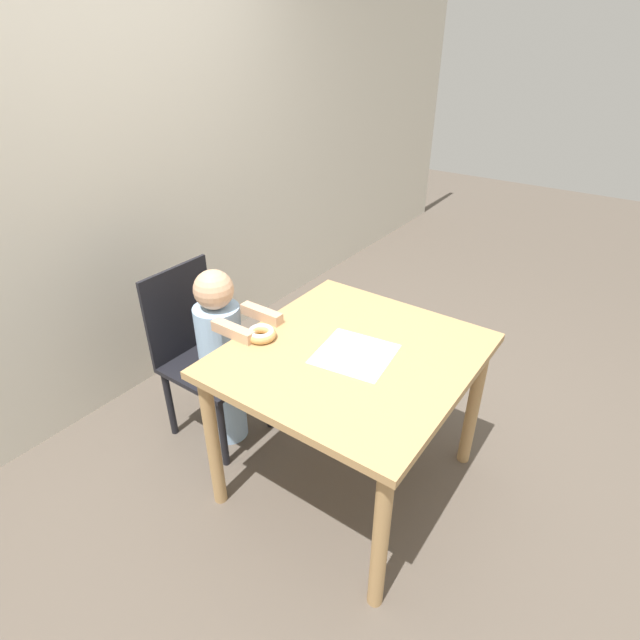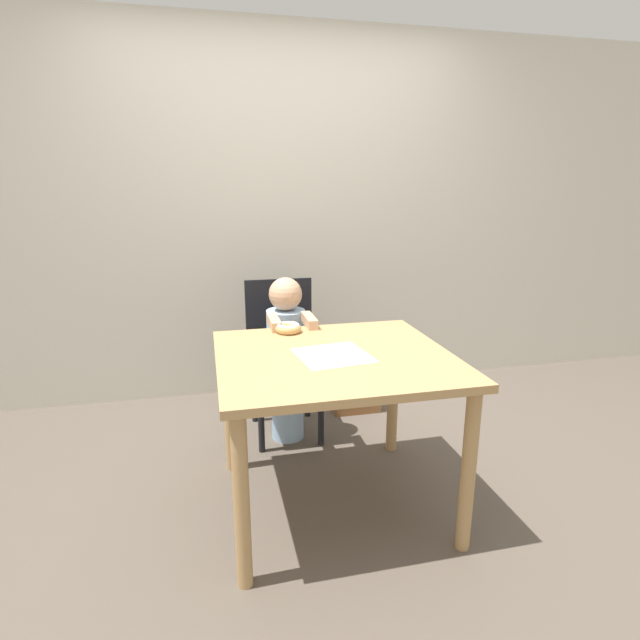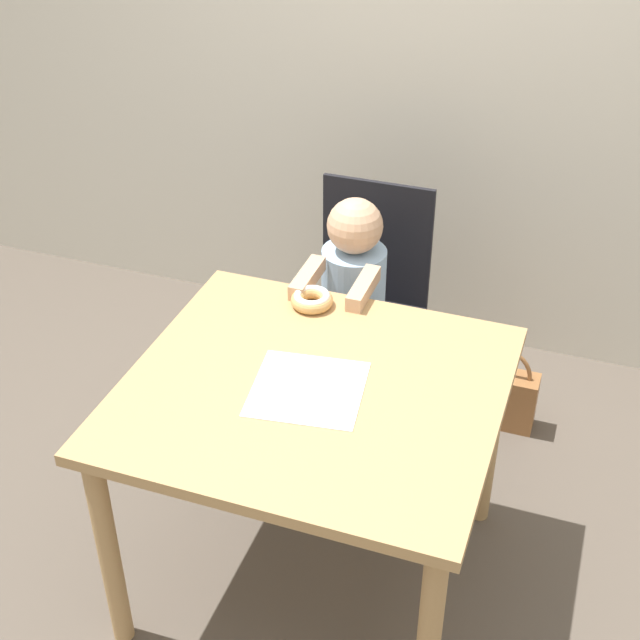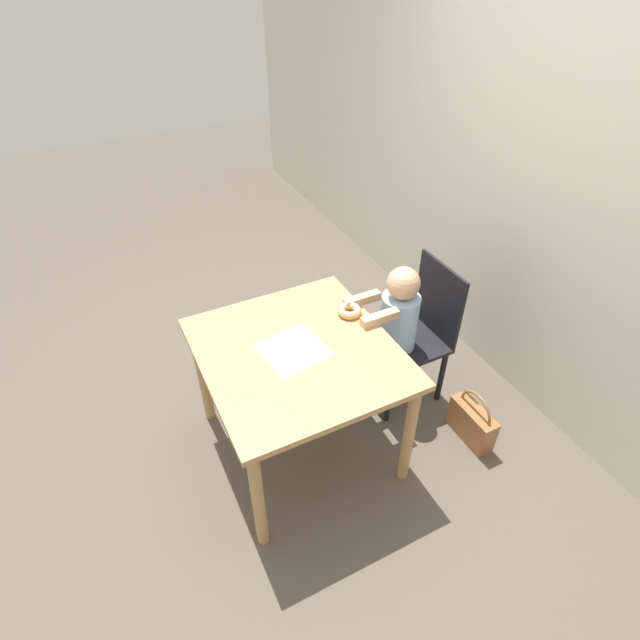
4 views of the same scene
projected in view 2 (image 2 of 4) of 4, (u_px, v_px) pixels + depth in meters
ground_plane at (333, 502)px, 2.39m from camera, size 12.00×12.00×0.00m
wall_back at (281, 218)px, 3.47m from camera, size 8.00×0.05×2.50m
dining_table at (334, 376)px, 2.22m from camera, size 1.02×0.95×0.75m
chair at (283, 357)px, 3.02m from camera, size 0.41×0.46×0.92m
child_figure at (287, 357)px, 2.88m from camera, size 0.24×0.42×0.97m
donut at (288, 328)px, 2.51m from camera, size 0.13×0.13×0.05m
napkin at (333, 355)px, 2.17m from camera, size 0.34×0.34×0.00m
handbag at (357, 394)px, 3.31m from camera, size 0.31×0.11×0.35m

